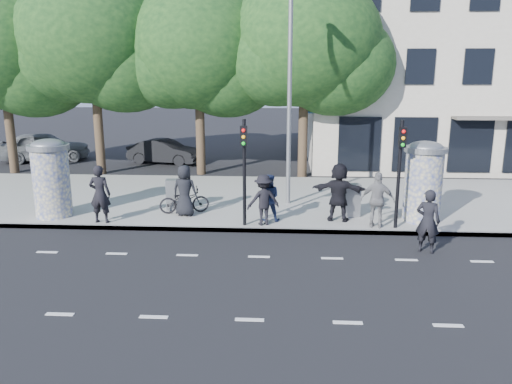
# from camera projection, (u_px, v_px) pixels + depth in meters

# --- Properties ---
(ground) EXTENTS (120.00, 120.00, 0.00)m
(ground) POSITION_uv_depth(u_px,v_px,m) (256.00, 277.00, 12.37)
(ground) COLOR black
(ground) RESTS_ON ground
(sidewalk) EXTENTS (40.00, 8.00, 0.15)m
(sidewalk) POSITION_uv_depth(u_px,v_px,m) (267.00, 199.00, 19.63)
(sidewalk) COLOR gray
(sidewalk) RESTS_ON ground
(curb) EXTENTS (40.00, 0.10, 0.16)m
(curb) POSITION_uv_depth(u_px,v_px,m) (263.00, 230.00, 15.80)
(curb) COLOR slate
(curb) RESTS_ON ground
(lane_dash_near) EXTENTS (32.00, 0.12, 0.01)m
(lane_dash_near) POSITION_uv_depth(u_px,v_px,m) (250.00, 320.00, 10.24)
(lane_dash_near) COLOR silver
(lane_dash_near) RESTS_ON ground
(lane_dash_far) EXTENTS (32.00, 0.12, 0.01)m
(lane_dash_far) POSITION_uv_depth(u_px,v_px,m) (259.00, 257.00, 13.73)
(lane_dash_far) COLOR silver
(lane_dash_far) RESTS_ON ground
(ad_column_left) EXTENTS (1.36, 1.36, 2.65)m
(ad_column_left) POSITION_uv_depth(u_px,v_px,m) (51.00, 176.00, 16.80)
(ad_column_left) COLOR beige
(ad_column_left) RESTS_ON sidewalk
(ad_column_right) EXTENTS (1.36, 1.36, 2.65)m
(ad_column_right) POSITION_uv_depth(u_px,v_px,m) (423.00, 180.00, 16.27)
(ad_column_right) COLOR beige
(ad_column_right) RESTS_ON sidewalk
(traffic_pole_near) EXTENTS (0.22, 0.31, 3.40)m
(traffic_pole_near) POSITION_uv_depth(u_px,v_px,m) (244.00, 162.00, 15.56)
(traffic_pole_near) COLOR black
(traffic_pole_near) RESTS_ON sidewalk
(traffic_pole_far) EXTENTS (0.22, 0.31, 3.40)m
(traffic_pole_far) POSITION_uv_depth(u_px,v_px,m) (400.00, 163.00, 15.28)
(traffic_pole_far) COLOR black
(traffic_pole_far) RESTS_ON sidewalk
(street_lamp) EXTENTS (0.25, 0.93, 8.00)m
(street_lamp) POSITION_uv_depth(u_px,v_px,m) (290.00, 77.00, 17.64)
(street_lamp) COLOR slate
(street_lamp) RESTS_ON sidewalk
(tree_far_left) EXTENTS (7.20, 7.20, 9.26)m
(tree_far_left) POSITION_uv_depth(u_px,v_px,m) (0.00, 45.00, 23.81)
(tree_far_left) COLOR #38281C
(tree_far_left) RESTS_ON ground
(tree_mid_left) EXTENTS (7.20, 7.20, 9.57)m
(tree_mid_left) POSITION_uv_depth(u_px,v_px,m) (92.00, 38.00, 23.47)
(tree_mid_left) COLOR #38281C
(tree_mid_left) RESTS_ON ground
(tree_near_left) EXTENTS (6.80, 6.80, 8.97)m
(tree_near_left) POSITION_uv_depth(u_px,v_px,m) (198.00, 48.00, 23.48)
(tree_near_left) COLOR #38281C
(tree_near_left) RESTS_ON ground
(tree_center) EXTENTS (7.00, 7.00, 9.30)m
(tree_center) POSITION_uv_depth(u_px,v_px,m) (305.00, 41.00, 22.74)
(tree_center) COLOR #38281C
(tree_center) RESTS_ON ground
(building) EXTENTS (20.30, 15.85, 12.00)m
(building) POSITION_uv_depth(u_px,v_px,m) (477.00, 54.00, 29.66)
(building) COLOR #B6AB98
(building) RESTS_ON ground
(ped_a) EXTENTS (0.94, 0.69, 1.76)m
(ped_a) POSITION_uv_depth(u_px,v_px,m) (185.00, 191.00, 16.96)
(ped_a) COLOR black
(ped_a) RESTS_ON sidewalk
(ped_b) EXTENTS (0.71, 0.47, 1.91)m
(ped_b) POSITION_uv_depth(u_px,v_px,m) (100.00, 194.00, 16.16)
(ped_b) COLOR black
(ped_b) RESTS_ON sidewalk
(ped_c) EXTENTS (0.77, 0.60, 1.56)m
(ped_c) POSITION_uv_depth(u_px,v_px,m) (269.00, 198.00, 16.39)
(ped_c) COLOR #1F2A4E
(ped_c) RESTS_ON sidewalk
(ped_d) EXTENTS (1.21, 0.93, 1.65)m
(ped_d) POSITION_uv_depth(u_px,v_px,m) (263.00, 200.00, 15.97)
(ped_d) COLOR black
(ped_d) RESTS_ON sidewalk
(ped_e) EXTENTS (1.15, 0.81, 1.78)m
(ped_e) POSITION_uv_depth(u_px,v_px,m) (378.00, 200.00, 15.65)
(ped_e) COLOR slate
(ped_e) RESTS_ON sidewalk
(ped_f) EXTENTS (1.90, 0.98, 1.95)m
(ped_f) POSITION_uv_depth(u_px,v_px,m) (339.00, 192.00, 16.35)
(ped_f) COLOR black
(ped_f) RESTS_ON sidewalk
(man_road) EXTENTS (0.78, 0.67, 1.82)m
(man_road) POSITION_uv_depth(u_px,v_px,m) (428.00, 221.00, 13.91)
(man_road) COLOR black
(man_road) RESTS_ON ground
(bicycle) EXTENTS (1.04, 1.81, 0.90)m
(bicycle) POSITION_uv_depth(u_px,v_px,m) (184.00, 200.00, 17.38)
(bicycle) COLOR black
(bicycle) RESTS_ON sidewalk
(cabinet_left) EXTENTS (0.58, 0.45, 1.11)m
(cabinet_left) POSITION_uv_depth(u_px,v_px,m) (174.00, 195.00, 17.73)
(cabinet_left) COLOR slate
(cabinet_left) RESTS_ON sidewalk
(cabinet_right) EXTENTS (0.62, 0.52, 1.12)m
(cabinet_right) POSITION_uv_depth(u_px,v_px,m) (351.00, 200.00, 16.95)
(cabinet_right) COLOR gray
(cabinet_right) RESTS_ON sidewalk
(car_left) EXTENTS (3.65, 5.26, 1.66)m
(car_left) POSITION_uv_depth(u_px,v_px,m) (44.00, 146.00, 28.37)
(car_left) COLOR slate
(car_left) RESTS_ON ground
(car_mid) EXTENTS (2.32, 4.29, 1.34)m
(car_mid) POSITION_uv_depth(u_px,v_px,m) (165.00, 152.00, 27.59)
(car_mid) COLOR black
(car_mid) RESTS_ON ground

